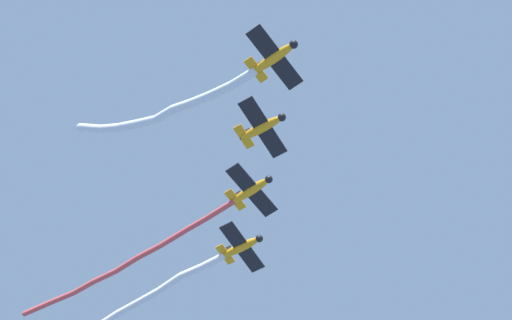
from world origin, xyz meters
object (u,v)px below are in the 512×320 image
Objects in this scene: airplane_lead at (274,57)px; airplane_right_wing at (252,190)px; airplane_slot at (242,247)px; airplane_left_wing at (263,127)px.

airplane_right_wing reaches higher than airplane_lead.
airplane_right_wing is at bearing 134.72° from airplane_lead.
airplane_right_wing is at bearing -51.29° from airplane_slot.
airplane_slot reaches higher than airplane_lead.
airplane_slot is (1.14, -15.51, 0.50)m from airplane_left_wing.
airplane_slot is at bearing 134.50° from airplane_right_wing.
airplane_slot is at bearing 134.70° from airplane_lead.
airplane_lead is at bearing -51.25° from airplane_slot.
airplane_lead is 0.95× the size of airplane_slot.
airplane_slot reaches higher than airplane_right_wing.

